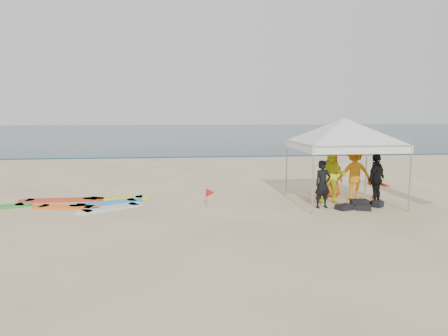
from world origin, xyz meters
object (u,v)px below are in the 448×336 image
Objects in this scene: person_black_b at (376,179)px; person_orange_a at (354,173)px; person_black_a at (323,184)px; person_orange_b at (332,175)px; surfboard_spread at (78,204)px; person_seated at (377,186)px; marker_pennant at (210,193)px; person_yellow at (333,175)px; canopy_tent at (345,118)px.

person_orange_a is at bearing -100.41° from person_black_b.
person_orange_b reaches higher than person_black_a.
person_black_b is 0.32× the size of surfboard_spread.
person_seated is 1.56× the size of marker_pennant.
person_yellow is 1.02× the size of person_orange_a.
canopy_tent reaches higher than person_orange_a.
person_seated is (1.41, -0.72, -0.32)m from person_orange_b.
person_orange_b is at bearing 85.29° from person_yellow.
person_seated is 0.18× the size of surfboard_spread.
canopy_tent is at bearing 23.09° from person_black_a.
marker_pennant is at bearing 14.26° from person_orange_a.
person_black_a is 0.28× the size of surfboard_spread.
person_black_b is 1.79m from person_orange_b.
person_black_a is at bearing -10.20° from surfboard_spread.
person_orange_b is at bearing 35.78° from person_seated.
marker_pennant is 0.12× the size of surfboard_spread.
person_orange_a reaches higher than person_black_b.
person_orange_b is at bearing 48.70° from person_black_a.
person_black_a is 2.42m from canopy_tent.
canopy_tent is 9.51m from surfboard_spread.
person_orange_b is at bearing -43.66° from person_orange_a.
canopy_tent is at bearing -4.96° from surfboard_spread.
person_black_b is 10.17m from surfboard_spread.
surfboard_spread is at bearing 157.32° from person_black_a.
surfboard_spread is (-9.08, -0.34, -0.78)m from person_orange_b.
person_orange_a is 5.26m from marker_pennant.
person_seated is at bearing -156.97° from person_black_b.
marker_pennant is (-3.65, 0.48, -0.29)m from person_black_a.
marker_pennant reaches higher than surfboard_spread.
marker_pennant is (-4.59, -0.19, -2.42)m from canopy_tent.
person_black_a is at bearing -30.12° from person_black_b.
canopy_tent is at bearing 2.33° from marker_pennant.
surfboard_spread is at bearing 167.66° from marker_pennant.
person_seated is (0.85, -0.02, -0.46)m from person_orange_a.
person_yellow is 1.95m from person_seated.
person_yellow is 1.45m from person_black_b.
marker_pennant is (-4.22, -0.14, -0.49)m from person_yellow.
canopy_tent is (-1.04, 0.37, 2.04)m from person_black_b.
person_orange_a is 9.69m from surfboard_spread.
person_orange_b is at bearing 87.56° from canopy_tent.
person_orange_b is (0.42, 1.17, -0.17)m from person_yellow.
person_black_a is at bearing -117.31° from person_yellow.
marker_pennant is at bearing -163.11° from person_yellow.
person_orange_b reaches higher than surfboard_spread.
person_seated is at bearing 15.64° from canopy_tent.
person_orange_b is (0.99, 1.79, 0.03)m from person_black_a.
canopy_tent is 0.80× the size of surfboard_spread.
person_orange_b is at bearing 2.13° from surfboard_spread.
person_black_a is at bearing -144.43° from canopy_tent.
person_orange_a reaches higher than person_orange_b.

